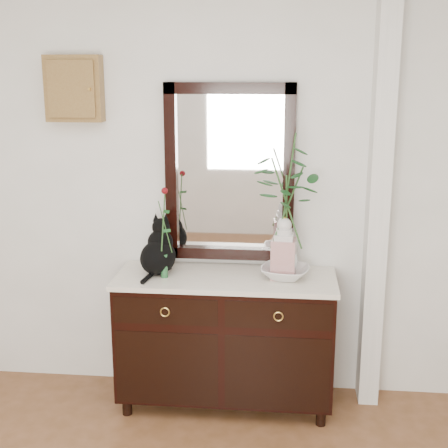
# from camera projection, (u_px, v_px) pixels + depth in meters

# --- Properties ---
(wall_back) EXTENTS (3.60, 0.04, 2.70)m
(wall_back) POSITION_uv_depth(u_px,v_px,m) (214.00, 187.00, 3.89)
(wall_back) COLOR white
(wall_back) RESTS_ON ground
(pilaster) EXTENTS (0.12, 0.20, 2.70)m
(pilaster) POSITION_uv_depth(u_px,v_px,m) (378.00, 192.00, 3.72)
(pilaster) COLOR white
(pilaster) RESTS_ON ground
(sideboard) EXTENTS (1.33, 0.52, 0.82)m
(sideboard) POSITION_uv_depth(u_px,v_px,m) (226.00, 334.00, 3.85)
(sideboard) COLOR black
(sideboard) RESTS_ON ground
(wall_mirror) EXTENTS (0.80, 0.06, 1.10)m
(wall_mirror) POSITION_uv_depth(u_px,v_px,m) (230.00, 173.00, 3.85)
(wall_mirror) COLOR black
(wall_mirror) RESTS_ON wall_back
(key_cabinet) EXTENTS (0.35, 0.10, 0.40)m
(key_cabinet) POSITION_uv_depth(u_px,v_px,m) (74.00, 89.00, 3.79)
(key_cabinet) COLOR brown
(key_cabinet) RESTS_ON wall_back
(cat) EXTENTS (0.28, 0.33, 0.34)m
(cat) POSITION_uv_depth(u_px,v_px,m) (158.00, 246.00, 3.78)
(cat) COLOR black
(cat) RESTS_ON sideboard
(lotus_bowl) EXTENTS (0.33, 0.33, 0.07)m
(lotus_bowl) POSITION_uv_depth(u_px,v_px,m) (285.00, 272.00, 3.72)
(lotus_bowl) COLOR silver
(lotus_bowl) RESTS_ON sideboard
(vase_branches) EXTENTS (0.50, 0.50, 0.86)m
(vase_branches) POSITION_uv_depth(u_px,v_px,m) (287.00, 205.00, 3.62)
(vase_branches) COLOR silver
(vase_branches) RESTS_ON lotus_bowl
(bud_vase_rose) EXTENTS (0.07, 0.07, 0.56)m
(bud_vase_rose) POSITION_uv_depth(u_px,v_px,m) (163.00, 232.00, 3.68)
(bud_vase_rose) COLOR #245D30
(bud_vase_rose) RESTS_ON sideboard
(ginger_jar) EXTENTS (0.15, 0.15, 0.38)m
(ginger_jar) POSITION_uv_depth(u_px,v_px,m) (284.00, 247.00, 3.69)
(ginger_jar) COLOR white
(ginger_jar) RESTS_ON sideboard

